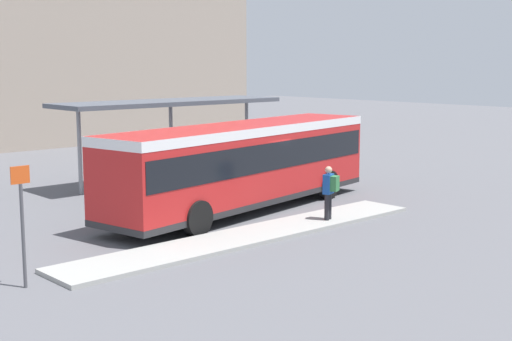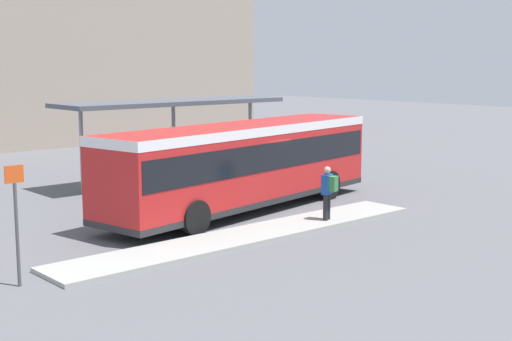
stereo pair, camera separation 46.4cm
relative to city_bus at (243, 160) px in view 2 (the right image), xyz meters
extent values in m
plane|color=#5B5B60|center=(-0.01, 0.00, -1.75)|extent=(120.00, 120.00, 0.00)
cube|color=#9E9E99|center=(-2.31, -2.98, -1.69)|extent=(12.70, 1.80, 0.12)
cube|color=red|center=(-0.01, 0.00, -0.09)|extent=(11.94, 4.36, 2.63)
cube|color=white|center=(-0.01, 0.00, 1.08)|extent=(11.96, 4.38, 0.30)
cube|color=black|center=(-0.01, 0.00, 0.23)|extent=(11.72, 4.35, 0.92)
cube|color=black|center=(5.74, 0.97, 0.23)|extent=(0.45, 2.23, 1.01)
cube|color=#28282B|center=(-0.01, 0.00, -1.30)|extent=(11.95, 4.37, 0.20)
cylinder|color=black|center=(3.37, 1.76, -1.22)|extent=(1.10, 0.45, 1.07)
cylinder|color=black|center=(3.76, -0.55, -1.22)|extent=(1.10, 0.45, 1.07)
cylinder|color=black|center=(-3.78, 0.55, -1.22)|extent=(1.10, 0.45, 1.07)
cylinder|color=black|center=(-3.39, -1.76, -1.22)|extent=(1.10, 0.45, 1.07)
cylinder|color=#232328|center=(0.58, -3.30, -1.21)|extent=(0.16, 0.16, 0.84)
cylinder|color=#232328|center=(0.75, -3.24, -1.21)|extent=(0.16, 0.16, 0.84)
cube|color=#194799|center=(0.67, -3.27, -0.48)|extent=(0.47, 0.35, 0.63)
cube|color=#337542|center=(0.74, -3.48, -0.45)|extent=(0.36, 0.29, 0.48)
sphere|color=tan|center=(0.67, -3.27, -0.03)|extent=(0.23, 0.23, 0.23)
torus|color=black|center=(9.93, 4.56, -1.41)|extent=(0.08, 0.70, 0.70)
torus|color=black|center=(9.89, 3.62, -1.41)|extent=(0.08, 0.70, 0.70)
cylinder|color=red|center=(9.91, 4.09, -1.18)|extent=(0.07, 0.74, 0.04)
cylinder|color=red|center=(9.90, 3.92, -1.23)|extent=(0.04, 0.04, 0.34)
cube|color=black|center=(9.90, 3.92, -1.06)|extent=(0.08, 0.18, 0.04)
cylinder|color=red|center=(9.93, 4.47, -1.10)|extent=(0.48, 0.06, 0.03)
torus|color=black|center=(10.16, 4.40, -1.37)|extent=(0.15, 0.76, 0.76)
torus|color=black|center=(10.01, 5.43, -1.37)|extent=(0.15, 0.76, 0.76)
cylinder|color=orange|center=(10.08, 4.91, -1.12)|extent=(0.15, 0.81, 0.04)
cylinder|color=orange|center=(10.06, 5.10, -1.19)|extent=(0.04, 0.04, 0.38)
cube|color=black|center=(10.06, 5.10, -1.00)|extent=(0.09, 0.19, 0.04)
cylinder|color=orange|center=(10.14, 4.50, -1.03)|extent=(0.48, 0.10, 0.03)
torus|color=black|center=(10.01, 5.22, -1.38)|extent=(0.06, 0.76, 0.76)
torus|color=black|center=(10.02, 6.26, -1.38)|extent=(0.06, 0.76, 0.76)
cylinder|color=gold|center=(10.01, 5.74, -1.13)|extent=(0.05, 0.81, 0.04)
cylinder|color=gold|center=(10.01, 5.92, -1.19)|extent=(0.04, 0.04, 0.37)
cube|color=black|center=(10.01, 5.92, -1.00)|extent=(0.07, 0.18, 0.04)
cylinder|color=gold|center=(10.01, 5.33, -1.04)|extent=(0.48, 0.04, 0.03)
torus|color=black|center=(10.01, 7.06, -1.39)|extent=(0.15, 0.74, 0.74)
torus|color=black|center=(9.87, 6.07, -1.39)|extent=(0.15, 0.74, 0.74)
cylinder|color=#287F3D|center=(9.94, 6.56, -1.15)|extent=(0.15, 0.78, 0.04)
cylinder|color=#287F3D|center=(9.92, 6.39, -1.21)|extent=(0.04, 0.04, 0.36)
cube|color=black|center=(9.92, 6.39, -1.03)|extent=(0.09, 0.19, 0.04)
cylinder|color=#287F3D|center=(10.00, 6.96, -1.06)|extent=(0.48, 0.10, 0.03)
cube|color=#4C515B|center=(1.77, 6.62, 1.64)|extent=(10.20, 2.80, 0.18)
cylinder|color=gray|center=(-2.56, 6.62, -0.10)|extent=(0.16, 0.16, 3.30)
cylinder|color=gray|center=(6.10, 6.62, -0.10)|extent=(0.16, 0.16, 3.30)
cylinder|color=gray|center=(1.77, 6.62, -0.10)|extent=(0.16, 0.16, 3.30)
cylinder|color=#4C4C51|center=(-9.31, -2.96, -0.55)|extent=(0.08, 0.08, 2.40)
cube|color=#D84C19|center=(-9.31, -2.96, 0.85)|extent=(0.44, 0.03, 0.40)
cube|color=gray|center=(4.69, 27.51, 6.43)|extent=(28.51, 13.29, 16.36)
camera|label=1|loc=(-16.06, -17.98, 3.33)|focal=50.00mm
camera|label=2|loc=(-15.72, -18.30, 3.33)|focal=50.00mm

